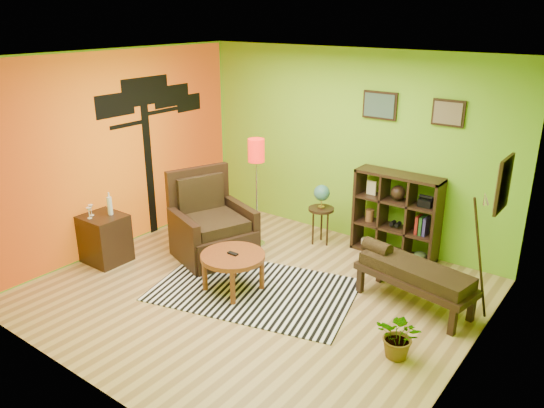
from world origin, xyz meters
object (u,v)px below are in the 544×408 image
Objects in this scene: globe_table at (322,200)px; cube_shelf at (397,215)px; bench at (412,273)px; floor_lamp at (256,160)px; potted_plant at (399,340)px; coffee_table at (233,259)px; side_cabinet at (105,238)px; armchair at (211,231)px.

globe_table is 0.76× the size of cube_shelf.
globe_table is 0.62× the size of bench.
floor_lamp is 2.10m from cube_shelf.
potted_plant is (1.04, -2.18, -0.41)m from cube_shelf.
cube_shelf is (1.05, 0.30, -0.09)m from globe_table.
potted_plant is (0.32, -1.03, -0.22)m from bench.
globe_table is 1.85× the size of potted_plant.
side_cabinet is at bearing -167.52° from coffee_table.
cube_shelf is at bearing 39.45° from side_cabinet.
globe_table reaches higher than coffee_table.
cube_shelf is at bearing 61.24° from coffee_table.
bench is 1.10m from potted_plant.
potted_plant is (2.21, -0.05, -0.23)m from coffee_table.
globe_table is at bearing 86.21° from coffee_table.
potted_plant is at bearing -1.17° from coffee_table.
globe_table is (2.07, 2.27, 0.35)m from side_cabinet.
coffee_table is at bearing 178.83° from potted_plant.
cube_shelf reaches higher than globe_table.
coffee_table is 2.13m from bench.
cube_shelf is 2.43× the size of potted_plant.
bench is (1.77, -0.85, -0.28)m from globe_table.
side_cabinet is (-1.02, -1.03, -0.02)m from armchair.
side_cabinet is 1.08× the size of globe_table.
coffee_table is 0.87× the size of globe_table.
bench reaches higher than potted_plant.
globe_table is at bearing 154.25° from bench.
coffee_table is 0.49× the size of floor_lamp.
cube_shelf is at bearing 36.33° from armchair.
armchair is at bearing -116.30° from floor_lamp.
floor_lamp reaches higher than armchair.
globe_table is at bearing 49.99° from armchair.
coffee_table is at bearing -152.60° from bench.
potted_plant is (2.09, -1.88, -0.50)m from globe_table.
floor_lamp is at bearing -140.40° from globe_table.
floor_lamp is 1.09× the size of bench.
potted_plant is at bearing -72.75° from bench.
floor_lamp is at bearing 155.52° from potted_plant.
bench is at bearing 20.19° from side_cabinet.
armchair is 2.84m from bench.
side_cabinet is 1.99× the size of potted_plant.
potted_plant is at bearing -11.55° from armchair.
side_cabinet reaches higher than coffee_table.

